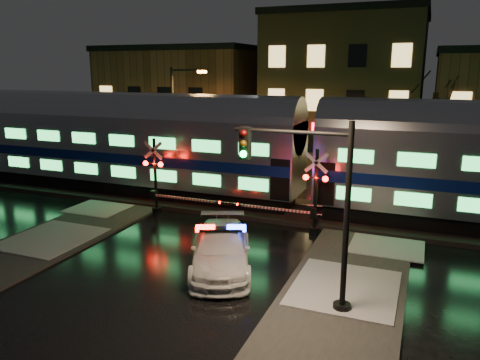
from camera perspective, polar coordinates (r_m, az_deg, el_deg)
name	(u,v)px	position (r m, az deg, el deg)	size (l,w,h in m)	color
ground	(212,238)	(21.42, -3.47, -7.09)	(120.00, 120.00, 0.00)	black
ballast	(250,206)	(25.75, 1.28, -3.24)	(90.00, 4.20, 0.24)	black
sidewalk_right	(327,334)	(14.36, 10.58, -17.99)	(4.00, 20.00, 0.12)	#2D2D2D
building_left	(186,101)	(45.67, -6.57, 9.56)	(14.00, 10.00, 9.00)	brown
building_mid	(346,90)	(41.18, 12.78, 10.65)	(12.00, 11.00, 11.50)	brown
train	(310,152)	(24.08, 8.53, 3.44)	(51.00, 3.12, 5.92)	black
police_car	(221,250)	(17.99, -2.32, -8.47)	(4.10, 5.82, 1.74)	white
crossing_signal_right	(307,199)	(21.77, 8.21, -2.31)	(5.62, 0.65, 3.98)	black
crossing_signal_left	(161,184)	(24.71, -9.65, -0.45)	(5.65, 0.65, 4.00)	black
traffic_light	(315,212)	(14.53, 9.19, -3.89)	(3.91, 0.70, 6.04)	black
streetlight	(177,117)	(31.32, -7.74, 7.58)	(2.54, 0.27, 7.60)	black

